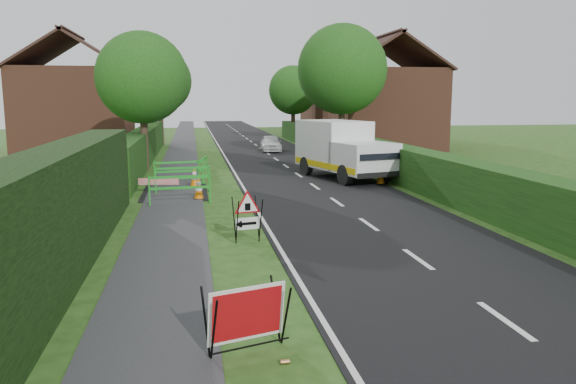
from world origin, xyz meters
TOP-DOWN VIEW (x-y plane):
  - ground at (0.00, 0.00)m, footprint 120.00×120.00m
  - road_surface at (2.50, 35.00)m, footprint 6.00×90.00m
  - footpath at (-3.00, 35.00)m, footprint 2.00×90.00m
  - hedge_west_near at (-5.00, 0.00)m, footprint 1.10×18.00m
  - hedge_west_far at (-5.00, 22.00)m, footprint 1.00×24.00m
  - hedge_east at (6.50, 16.00)m, footprint 1.20×50.00m
  - house_west at (-10.00, 30.00)m, footprint 7.50×7.40m
  - house_east_a at (11.00, 28.00)m, footprint 7.50×7.40m
  - house_east_b at (12.00, 42.00)m, footprint 7.50×7.40m
  - tree_nw at (-4.60, 18.00)m, footprint 4.40×4.40m
  - tree_ne at (6.40, 22.00)m, footprint 5.20×5.20m
  - tree_fw at (-4.60, 34.00)m, footprint 4.80×4.80m
  - tree_fe at (6.40, 38.00)m, footprint 4.20×4.20m
  - red_rect_sign at (-1.64, -2.89)m, footprint 1.25×0.97m
  - triangle_sign at (-1.07, 3.07)m, footprint 0.89×0.89m
  - works_van at (4.20, 13.73)m, footprint 3.52×5.88m
  - traffic_cone_0 at (5.34, 11.74)m, footprint 0.38×0.38m
  - traffic_cone_1 at (5.50, 14.15)m, footprint 0.38×0.38m
  - traffic_cone_2 at (5.50, 15.67)m, footprint 0.38×0.38m
  - traffic_cone_3 at (-2.13, 9.45)m, footprint 0.38×0.38m
  - traffic_cone_4 at (-2.26, 12.27)m, footprint 0.38×0.38m
  - ped_barrier_0 at (-2.76, 8.63)m, footprint 2.08×0.55m
  - ped_barrier_1 at (-2.70, 11.07)m, footprint 2.08×0.53m
  - ped_barrier_2 at (-2.87, 13.07)m, footprint 2.09×0.73m
  - ped_barrier_3 at (-1.88, 14.08)m, footprint 0.72×2.09m
  - redwhite_plank at (-3.59, 10.96)m, footprint 1.49×0.26m
  - litter_can at (-1.18, -3.34)m, footprint 0.12×0.07m
  - hatchback_car at (2.91, 27.05)m, footprint 1.56×3.35m

SIDE VIEW (x-z plane):
  - ground at x=0.00m, z-range 0.00..0.00m
  - hedge_west_near at x=-5.00m, z-range -1.25..1.25m
  - hedge_west_far at x=-5.00m, z-range -0.90..0.90m
  - hedge_east at x=6.50m, z-range -0.75..0.75m
  - redwhite_plank at x=-3.59m, z-range -0.12..0.12m
  - litter_can at x=-1.18m, z-range -0.03..0.03m
  - road_surface at x=2.50m, z-range -0.01..0.01m
  - footpath at x=-3.00m, z-range -0.01..0.02m
  - traffic_cone_0 at x=5.34m, z-range 0.00..0.79m
  - traffic_cone_1 at x=5.50m, z-range 0.00..0.79m
  - traffic_cone_2 at x=5.50m, z-range 0.00..0.79m
  - traffic_cone_3 at x=-2.13m, z-range 0.00..0.79m
  - traffic_cone_4 at x=-2.26m, z-range 0.00..0.79m
  - red_rect_sign at x=-1.64m, z-range 0.07..1.02m
  - hatchback_car at x=2.91m, z-range 0.00..1.11m
  - ped_barrier_0 at x=-2.76m, z-range 0.13..1.13m
  - ped_barrier_1 at x=-2.70m, z-range 0.13..1.13m
  - ped_barrier_2 at x=-2.87m, z-range 0.13..1.13m
  - ped_barrier_3 at x=-1.88m, z-range 0.13..1.13m
  - triangle_sign at x=-1.07m, z-range 0.21..1.32m
  - works_van at x=4.20m, z-range 0.08..2.60m
  - house_west at x=-10.00m, z-range -1.04..6.84m
  - house_east_a at x=11.00m, z-range -1.04..6.84m
  - house_east_b at x=12.00m, z-range -1.04..6.84m
  - tree_fe at x=6.40m, z-range 1.05..7.39m
  - tree_nw at x=-4.60m, z-range 1.13..7.83m
  - tree_fw at x=-4.60m, z-range 1.21..8.45m
  - tree_ne at x=6.40m, z-range 1.28..9.07m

